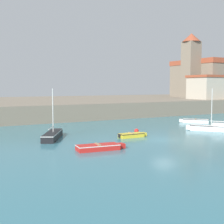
# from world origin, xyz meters

# --- Properties ---
(ground_plane) EXTENTS (200.00, 200.00, 0.00)m
(ground_plane) POSITION_xyz_m (0.00, 0.00, 0.00)
(ground_plane) COLOR teal
(quay_seawall) EXTENTS (120.00, 40.00, 2.65)m
(quay_seawall) POSITION_xyz_m (0.00, 39.03, 1.32)
(quay_seawall) COLOR gray
(quay_seawall) RESTS_ON ground
(sailboat_white_0) EXTENTS (4.71, 5.44, 5.16)m
(sailboat_white_0) POSITION_xyz_m (9.25, 2.02, 0.42)
(sailboat_white_0) COLOR white
(sailboat_white_0) RESTS_ON ground
(dinghy_white_1) EXTENTS (3.61, 3.62, 0.64)m
(dinghy_white_1) POSITION_xyz_m (13.21, 9.49, 0.31)
(dinghy_white_1) COLOR white
(dinghy_white_1) RESTS_ON ground
(sailboat_black_2) EXTENTS (3.82, 5.88, 5.19)m
(sailboat_black_2) POSITION_xyz_m (-9.64, 6.22, 0.40)
(sailboat_black_2) COLOR black
(sailboat_black_2) RESTS_ON ground
(dinghy_yellow_3) EXTENTS (3.40, 1.12, 0.52)m
(dinghy_yellow_3) POSITION_xyz_m (-1.97, 3.02, 0.24)
(dinghy_yellow_3) COLOR yellow
(dinghy_yellow_3) RESTS_ON ground
(dinghy_red_4) EXTENTS (4.35, 1.82, 0.55)m
(dinghy_red_4) POSITION_xyz_m (-7.98, -1.24, 0.26)
(dinghy_red_4) COLOR red
(dinghy_red_4) RESTS_ON ground
(mooring_buoy) EXTENTS (0.52, 0.52, 0.52)m
(mooring_buoy) POSITION_xyz_m (0.08, 5.23, 0.26)
(mooring_buoy) COLOR red
(mooring_buoy) RESTS_ON ground
(church) EXTENTS (14.21, 15.38, 15.30)m
(church) POSITION_xyz_m (39.20, 33.94, 7.77)
(church) COLOR gray
(church) RESTS_ON quay_seawall
(harbor_shed_near_wharf) EXTENTS (8.72, 6.33, 5.14)m
(harbor_shed_near_wharf) POSITION_xyz_m (32.00, 24.58, 5.24)
(harbor_shed_near_wharf) COLOR #BCB29E
(harbor_shed_near_wharf) RESTS_ON quay_seawall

